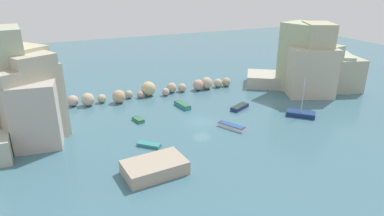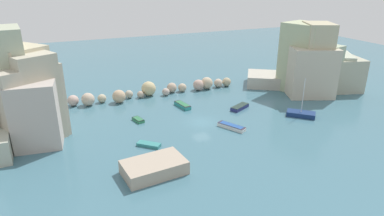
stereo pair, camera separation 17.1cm
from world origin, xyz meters
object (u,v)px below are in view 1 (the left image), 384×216
(moored_boat_4, at_px, (240,107))
(stone_dock, at_px, (155,167))
(moored_boat_2, at_px, (232,126))
(moored_boat_5, at_px, (182,105))
(moored_boat_1, at_px, (301,114))
(moored_boat_0, at_px, (138,120))
(moored_boat_3, at_px, (149,145))

(moored_boat_4, bearing_deg, stone_dock, -172.04)
(stone_dock, height_order, moored_boat_2, stone_dock)
(moored_boat_4, xyz_separation_m, moored_boat_5, (-8.46, 4.55, 0.03))
(moored_boat_1, height_order, moored_boat_2, moored_boat_1)
(moored_boat_0, bearing_deg, moored_boat_3, -19.46)
(moored_boat_2, bearing_deg, moored_boat_1, 60.86)
(moored_boat_2, bearing_deg, moored_boat_4, 113.00)
(moored_boat_0, height_order, moored_boat_5, moored_boat_5)
(moored_boat_0, xyz_separation_m, moored_boat_3, (-0.82, -8.47, -0.02))
(moored_boat_2, relative_size, moored_boat_3, 1.43)
(moored_boat_3, relative_size, moored_boat_5, 0.78)
(moored_boat_1, relative_size, moored_boat_4, 1.60)
(moored_boat_0, relative_size, moored_boat_3, 0.80)
(moored_boat_1, height_order, moored_boat_3, moored_boat_1)
(moored_boat_4, relative_size, moored_boat_5, 1.00)
(moored_boat_1, distance_m, moored_boat_5, 19.21)
(moored_boat_1, bearing_deg, moored_boat_2, 42.34)
(moored_boat_2, height_order, moored_boat_4, moored_boat_4)
(moored_boat_2, distance_m, moored_boat_5, 11.30)
(moored_boat_1, distance_m, moored_boat_2, 12.33)
(moored_boat_0, height_order, moored_boat_2, moored_boat_2)
(moored_boat_0, height_order, moored_boat_3, moored_boat_0)
(moored_boat_1, bearing_deg, moored_boat_0, 24.83)
(moored_boat_0, relative_size, moored_boat_5, 0.62)
(moored_boat_3, height_order, moored_boat_4, moored_boat_4)
(stone_dock, distance_m, moored_boat_1, 27.05)
(moored_boat_2, bearing_deg, moored_boat_0, -151.79)
(moored_boat_4, distance_m, moored_boat_5, 9.60)
(moored_boat_4, height_order, moored_boat_5, moored_boat_5)
(moored_boat_0, bearing_deg, moored_boat_1, 57.16)
(moored_boat_2, relative_size, moored_boat_4, 1.11)
(moored_boat_1, bearing_deg, moored_boat_5, 8.45)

